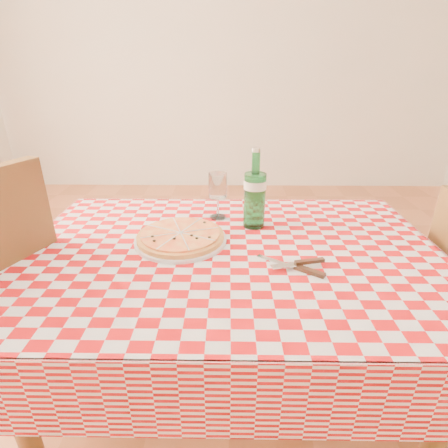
# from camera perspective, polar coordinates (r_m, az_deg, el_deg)

# --- Properties ---
(dining_table) EXTENTS (1.20, 0.80, 0.75)m
(dining_table) POSITION_cam_1_polar(r_m,az_deg,el_deg) (1.13, 0.98, -8.60)
(dining_table) COLOR brown
(dining_table) RESTS_ON ground
(tablecloth) EXTENTS (1.30, 0.90, 0.01)m
(tablecloth) POSITION_cam_1_polar(r_m,az_deg,el_deg) (1.08, 1.02, -4.40)
(tablecloth) COLOR #A50A0D
(tablecloth) RESTS_ON dining_table
(pizza_plate) EXTENTS (0.38, 0.38, 0.04)m
(pizza_plate) POSITION_cam_1_polar(r_m,az_deg,el_deg) (1.13, -7.10, -1.92)
(pizza_plate) COLOR #C98E43
(pizza_plate) RESTS_ON tablecloth
(water_bottle) EXTENTS (0.09, 0.09, 0.28)m
(water_bottle) POSITION_cam_1_polar(r_m,az_deg,el_deg) (1.20, 5.07, 5.79)
(water_bottle) COLOR #1A6A2F
(water_bottle) RESTS_ON tablecloth
(wine_glass) EXTENTS (0.08, 0.08, 0.17)m
(wine_glass) POSITION_cam_1_polar(r_m,az_deg,el_deg) (1.28, -1.01, 4.60)
(wine_glass) COLOR white
(wine_glass) RESTS_ON tablecloth
(cutlery) EXTENTS (0.24, 0.21, 0.02)m
(cutlery) POSITION_cam_1_polar(r_m,az_deg,el_deg) (1.00, 11.51, -6.52)
(cutlery) COLOR silver
(cutlery) RESTS_ON tablecloth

